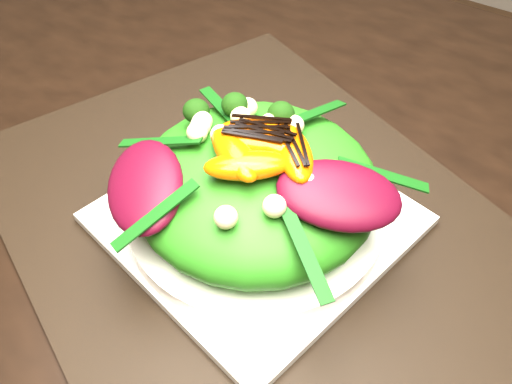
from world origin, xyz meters
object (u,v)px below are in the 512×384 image
Objects in this scene: placemat at (256,223)px; lettuce_mound at (256,184)px; plate_base at (256,219)px; salad_bowl at (256,209)px; orange_segment at (265,130)px; dining_table at (432,253)px.

lettuce_mound is at bearing -45.00° from placemat.
placemat is 2.22× the size of plate_base.
plate_base is 1.03× the size of salad_bowl.
orange_segment is (-0.01, 0.02, 0.08)m from salad_bowl.
lettuce_mound is (0.00, -0.00, 0.05)m from placemat.
salad_bowl reaches higher than placemat.
orange_segment reaches higher than plate_base.
orange_segment is at bearing 103.73° from plate_base.
lettuce_mound is 3.09× the size of orange_segment.
dining_table is 2.95× the size of placemat.
salad_bowl is at bearing 0.00° from placemat.
dining_table is at bearing 28.26° from placemat.
salad_bowl is at bearing 135.00° from plate_base.
orange_segment reaches higher than lettuce_mound.
lettuce_mound reaches higher than salad_bowl.
lettuce_mound is at bearing -151.74° from dining_table.
salad_bowl is 1.09× the size of lettuce_mound.
plate_base is 1.12× the size of lettuce_mound.
dining_table is 7.36× the size of lettuce_mound.
salad_bowl is 3.37× the size of orange_segment.
dining_table reaches higher than salad_bowl.
plate_base is at bearing -76.27° from orange_segment.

